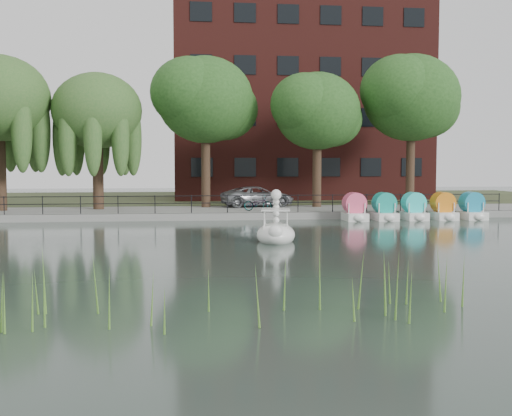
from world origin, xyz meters
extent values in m
plane|color=#39453F|center=(0.00, 0.00, 0.00)|extent=(120.00, 120.00, 0.00)
cube|color=gray|center=(0.00, 16.00, 0.20)|extent=(40.00, 6.00, 0.40)
cube|color=gray|center=(0.00, 13.05, 0.20)|extent=(40.00, 0.25, 0.40)
cube|color=#47512D|center=(0.00, 30.00, 0.18)|extent=(60.00, 22.00, 0.36)
cylinder|color=black|center=(0.00, 13.25, 1.35)|extent=(32.00, 0.04, 0.04)
cylinder|color=black|center=(0.00, 13.25, 0.95)|extent=(32.00, 0.04, 0.04)
cylinder|color=black|center=(0.00, 13.25, 0.90)|extent=(0.05, 0.05, 1.00)
cube|color=#4C1E16|center=(7.00, 30.00, 9.36)|extent=(20.00, 10.00, 18.00)
cylinder|color=#473323|center=(-13.00, 16.50, 2.50)|extent=(0.60, 0.60, 4.20)
cylinder|color=#473323|center=(-7.50, 17.00, 2.30)|extent=(0.60, 0.60, 3.80)
ellipsoid|color=#4D6D32|center=(-7.50, 17.00, 6.29)|extent=(5.32, 5.32, 4.52)
cylinder|color=#473323|center=(-1.00, 18.00, 2.65)|extent=(0.60, 0.60, 4.50)
ellipsoid|color=#386A28|center=(-1.00, 18.00, 7.10)|extent=(6.00, 6.00, 5.10)
cylinder|color=#473323|center=(6.00, 17.50, 2.42)|extent=(0.60, 0.60, 4.05)
ellipsoid|color=#386A28|center=(6.00, 17.50, 6.43)|extent=(5.40, 5.40, 4.59)
cylinder|color=#473323|center=(12.50, 18.50, 2.76)|extent=(0.60, 0.60, 4.72)
ellipsoid|color=#386A28|center=(12.50, 18.50, 7.44)|extent=(6.30, 6.30, 5.36)
imported|color=gray|center=(2.30, 18.07, 1.14)|extent=(3.35, 5.66, 1.48)
imported|color=gray|center=(1.86, 14.37, 0.90)|extent=(1.25, 1.81, 1.00)
ellipsoid|color=white|center=(1.20, 3.08, 0.27)|extent=(1.92, 2.67, 0.54)
cube|color=white|center=(1.18, 2.99, 0.54)|extent=(1.16, 1.24, 0.27)
cube|color=white|center=(1.19, 3.04, 1.30)|extent=(1.32, 1.39, 0.05)
ellipsoid|color=white|center=(1.03, 2.06, 0.50)|extent=(0.64, 0.53, 0.51)
sphere|color=white|center=(1.33, 3.89, 1.86)|extent=(0.43, 0.43, 0.43)
cone|color=black|center=(1.38, 4.17, 1.83)|extent=(0.22, 0.26, 0.18)
cylinder|color=yellow|center=(1.36, 4.05, 1.84)|extent=(0.25, 0.13, 0.24)
cube|color=white|center=(6.93, 11.94, 0.22)|extent=(1.15, 1.70, 0.44)
cylinder|color=#F1547C|center=(6.93, 12.04, 0.95)|extent=(0.90, 1.20, 0.90)
cube|color=white|center=(8.63, 11.94, 0.22)|extent=(1.15, 1.70, 0.44)
cylinder|color=teal|center=(8.63, 12.04, 0.95)|extent=(0.90, 1.20, 0.90)
cube|color=white|center=(10.33, 11.94, 0.22)|extent=(1.15, 1.70, 0.44)
cylinder|color=#2BDAD6|center=(10.33, 12.04, 0.95)|extent=(0.90, 1.20, 0.90)
cube|color=white|center=(12.03, 11.94, 0.22)|extent=(1.15, 1.70, 0.44)
cylinder|color=orange|center=(12.03, 12.04, 0.95)|extent=(0.90, 1.20, 0.90)
cube|color=white|center=(13.73, 11.94, 0.22)|extent=(1.15, 1.70, 0.44)
cylinder|color=teal|center=(13.73, 12.04, 0.95)|extent=(0.90, 1.20, 0.90)
camera|label=1|loc=(-2.65, -22.35, 3.16)|focal=45.00mm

